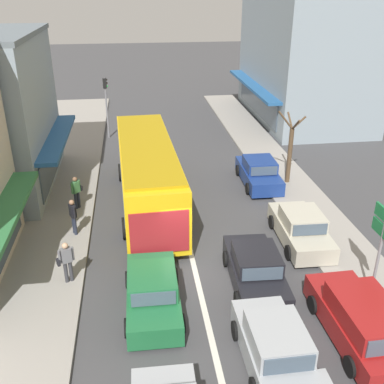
{
  "coord_description": "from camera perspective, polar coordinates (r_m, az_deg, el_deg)",
  "views": [
    {
      "loc": [
        -2.03,
        -14.31,
        10.16
      ],
      "look_at": [
        0.49,
        4.46,
        1.2
      ],
      "focal_mm": 42.0,
      "sensor_mm": 36.0,
      "label": 1
    }
  ],
  "objects": [
    {
      "name": "ground_plane",
      "position": [
        17.67,
        0.35,
        -9.79
      ],
      "size": [
        140.0,
        140.0,
        0.0
      ],
      "primitive_type": "plane",
      "color": "#3F3F42"
    },
    {
      "name": "lane_centre_line",
      "position": [
        21.04,
        -1.16,
        -3.56
      ],
      "size": [
        0.2,
        28.0,
        0.01
      ],
      "primitive_type": "cube",
      "color": "silver",
      "rests_on": "ground"
    },
    {
      "name": "sidewalk_left",
      "position": [
        23.18,
        -18.71,
        -1.94
      ],
      "size": [
        5.2,
        44.0,
        0.14
      ],
      "primitive_type": "cube",
      "color": "gray",
      "rests_on": "ground"
    },
    {
      "name": "kerb_right",
      "position": [
        24.13,
        13.06,
        -0.13
      ],
      "size": [
        2.8,
        44.0,
        0.12
      ],
      "primitive_type": "cube",
      "color": "gray",
      "rests_on": "ground"
    },
    {
      "name": "building_right_far",
      "position": [
        37.36,
        14.23,
        16.39
      ],
      "size": [
        8.35,
        13.2,
        9.69
      ],
      "color": "#84939E",
      "rests_on": "ground"
    },
    {
      "name": "city_bus",
      "position": [
        21.7,
        -5.7,
        2.75
      ],
      "size": [
        3.04,
        10.94,
        3.23
      ],
      "color": "yellow",
      "rests_on": "ground"
    },
    {
      "name": "hatchback_queue_far_back",
      "position": [
        13.73,
        10.37,
        -18.73
      ],
      "size": [
        1.83,
        3.71,
        1.54
      ],
      "color": "#9EA3A8",
      "rests_on": "ground"
    },
    {
      "name": "sedan_behind_bus_near",
      "position": [
        15.52,
        -5.0,
        -12.56
      ],
      "size": [
        1.94,
        4.22,
        1.47
      ],
      "color": "#1E6638",
      "rests_on": "ground"
    },
    {
      "name": "sedan_behind_bus_mid",
      "position": [
        16.68,
        8.03,
        -9.7
      ],
      "size": [
        2.04,
        4.27,
        1.47
      ],
      "color": "black",
      "rests_on": "ground"
    },
    {
      "name": "parked_wagon_kerb_front",
      "position": [
        15.14,
        20.69,
        -15.13
      ],
      "size": [
        2.0,
        4.53,
        1.58
      ],
      "color": "maroon",
      "rests_on": "ground"
    },
    {
      "name": "parked_sedan_kerb_second",
      "position": [
        19.57,
        13.63,
        -4.52
      ],
      "size": [
        1.99,
        4.25,
        1.47
      ],
      "color": "#B7B29E",
      "rests_on": "ground"
    },
    {
      "name": "parked_sedan_kerb_third",
      "position": [
        24.74,
        8.47,
        2.45
      ],
      "size": [
        1.96,
        4.23,
        1.47
      ],
      "color": "navy",
      "rests_on": "ground"
    },
    {
      "name": "traffic_light_downstreet",
      "position": [
        32.01,
        -10.87,
        11.68
      ],
      "size": [
        0.33,
        0.24,
        4.2
      ],
      "color": "gray",
      "rests_on": "ground"
    },
    {
      "name": "directional_road_sign",
      "position": [
        15.95,
        23.17,
        -4.82
      ],
      "size": [
        0.1,
        1.4,
        3.6
      ],
      "color": "gray",
      "rests_on": "ground"
    },
    {
      "name": "street_tree_right",
      "position": [
        24.58,
        12.33,
        5.19
      ],
      "size": [
        1.55,
        1.8,
        4.13
      ],
      "color": "brown",
      "rests_on": "ground"
    },
    {
      "name": "pedestrian_with_handbag_near",
      "position": [
        16.91,
        -15.66,
        -8.3
      ],
      "size": [
        0.64,
        0.44,
        1.63
      ],
      "color": "#333338",
      "rests_on": "sidewalk_left"
    },
    {
      "name": "pedestrian_browsing_midblock",
      "position": [
        22.13,
        -14.48,
        0.19
      ],
      "size": [
        0.51,
        0.6,
        1.63
      ],
      "color": "#232838",
      "rests_on": "sidewalk_left"
    },
    {
      "name": "pedestrian_far_walker",
      "position": [
        19.9,
        -14.86,
        -2.81
      ],
      "size": [
        0.35,
        0.52,
        1.63
      ],
      "color": "#232838",
      "rests_on": "sidewalk_left"
    }
  ]
}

